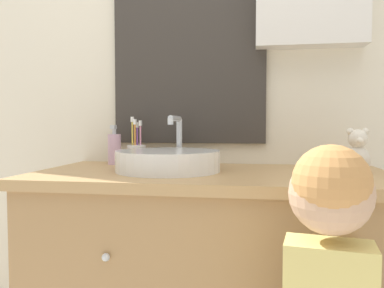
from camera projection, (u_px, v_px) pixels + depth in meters
wall_back at (223, 47)px, 1.60m from camera, size 3.20×0.18×2.50m
vanity_counter at (211, 280)px, 1.34m from camera, size 1.24×0.59×0.78m
sink_basin at (169, 160)px, 1.34m from camera, size 0.37×0.42×0.20m
toothbrush_holder at (136, 153)px, 1.57m from camera, size 0.08×0.08×0.20m
soap_dispenser at (114, 149)px, 1.56m from camera, size 0.05×0.05×0.16m
teddy_bear at (357, 152)px, 1.26m from camera, size 0.08×0.07×0.15m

